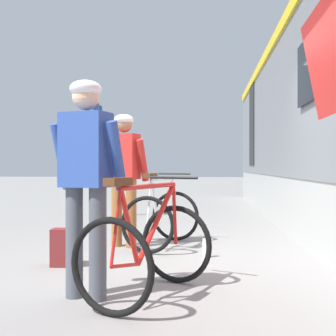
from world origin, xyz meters
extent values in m
plane|color=gray|center=(0.00, 0.00, 0.00)|extent=(80.00, 80.00, 0.00)
cube|color=black|center=(1.42, 0.38, 2.25)|extent=(0.04, 1.10, 0.80)
cube|color=black|center=(1.44, 7.16, 2.25)|extent=(0.03, 1.10, 2.29)
cylinder|color=#935B2D|center=(-1.02, 0.71, 0.45)|extent=(0.14, 0.14, 0.90)
cylinder|color=#935B2D|center=(-0.81, 0.64, 0.45)|extent=(0.14, 0.14, 0.90)
cube|color=red|center=(-0.91, 0.67, 1.20)|extent=(0.44, 0.35, 0.60)
cylinder|color=red|center=(-1.14, 0.79, 1.15)|extent=(0.17, 0.27, 0.56)
cylinder|color=red|center=(-0.65, 0.63, 1.15)|extent=(0.17, 0.27, 0.56)
sphere|color=#9E7051|center=(-0.91, 0.67, 1.63)|extent=(0.22, 0.22, 0.22)
ellipsoid|color=white|center=(-0.91, 0.67, 1.69)|extent=(0.33, 0.34, 0.14)
cylinder|color=#4C515B|center=(-0.89, -1.55, 0.45)|extent=(0.14, 0.14, 0.90)
cylinder|color=#4C515B|center=(-0.68, -1.61, 0.45)|extent=(0.14, 0.14, 0.90)
cube|color=#2D4C9E|center=(-0.79, -1.58, 1.20)|extent=(0.43, 0.34, 0.60)
cylinder|color=#2D4C9E|center=(-1.02, -1.47, 1.15)|extent=(0.16, 0.27, 0.56)
cylinder|color=#2D4C9E|center=(-0.53, -1.62, 1.15)|extent=(0.16, 0.27, 0.56)
sphere|color=beige|center=(-0.79, -1.58, 1.63)|extent=(0.22, 0.22, 0.22)
ellipsoid|color=white|center=(-0.79, -1.58, 1.69)|extent=(0.32, 0.34, 0.14)
torus|color=black|center=(-0.27, 1.22, 0.36)|extent=(0.70, 0.24, 0.71)
torus|color=black|center=(-0.54, 0.23, 0.36)|extent=(0.70, 0.24, 0.71)
cylinder|color=white|center=(-0.36, 0.87, 0.60)|extent=(0.21, 0.63, 0.63)
cylinder|color=white|center=(-0.39, 0.76, 0.91)|extent=(0.26, 0.83, 0.04)
cylinder|color=white|center=(-0.47, 0.46, 0.60)|extent=(0.11, 0.27, 0.62)
cylinder|color=white|center=(-0.49, 0.41, 0.33)|extent=(0.12, 0.36, 0.08)
cylinder|color=white|center=(-0.52, 0.29, 0.63)|extent=(0.06, 0.14, 0.56)
cylinder|color=white|center=(-0.27, 1.19, 0.63)|extent=(0.05, 0.09, 0.55)
cylinder|color=black|center=(-0.28, 1.17, 0.97)|extent=(0.47, 0.15, 0.02)
cube|color=#4C2D19|center=(-0.51, 0.32, 0.96)|extent=(0.16, 0.26, 0.06)
torus|color=black|center=(-0.10, -1.03, 0.36)|extent=(0.67, 0.32, 0.71)
torus|color=black|center=(-0.49, -1.98, 0.36)|extent=(0.67, 0.32, 0.71)
cylinder|color=red|center=(-0.24, -1.36, 0.60)|extent=(0.29, 0.61, 0.63)
cylinder|color=red|center=(-0.28, -1.47, 0.91)|extent=(0.36, 0.80, 0.04)
cylinder|color=red|center=(-0.40, -1.76, 0.60)|extent=(0.14, 0.27, 0.62)
cylinder|color=red|center=(-0.42, -1.81, 0.33)|extent=(0.17, 0.34, 0.08)
cylinder|color=red|center=(-0.47, -1.92, 0.63)|extent=(0.08, 0.14, 0.56)
cylinder|color=red|center=(-0.11, -1.06, 0.63)|extent=(0.06, 0.09, 0.55)
cylinder|color=black|center=(-0.12, -1.08, 0.97)|extent=(0.45, 0.21, 0.02)
cube|color=#4C2D19|center=(-0.46, -1.89, 0.96)|extent=(0.18, 0.26, 0.06)
cube|color=maroon|center=(-1.33, -0.48, 0.20)|extent=(0.29, 0.19, 0.40)
cylinder|color=silver|center=(0.17, 0.08, 0.11)|extent=(0.07, 0.07, 0.22)
cylinder|color=#595B60|center=(-2.09, 3.86, 1.20)|extent=(0.08, 0.08, 2.40)
cube|color=#193F99|center=(-2.09, 3.86, 2.15)|extent=(0.04, 0.70, 0.44)
camera|label=1|loc=(0.18, -4.98, 1.06)|focal=46.17mm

